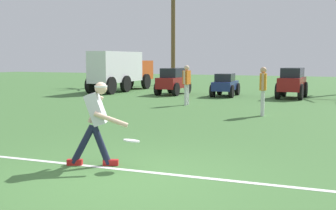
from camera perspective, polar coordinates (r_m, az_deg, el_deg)
name	(u,v)px	position (r m, az deg, el deg)	size (l,w,h in m)	color
ground_plane	(126,180)	(6.45, -5.77, -10.12)	(80.00, 80.00, 0.00)	#406C35
field_line_paint	(142,171)	(6.90, -3.56, -8.96)	(26.54, 0.11, 0.01)	white
frisbee_thrower	(96,119)	(7.23, -9.70, -1.88)	(1.11, 0.50, 1.43)	#191E38
frisbee_in_flight	(132,141)	(7.00, -4.96, -4.84)	(0.37, 0.37, 0.06)	white
teammate_near_sideline	(263,86)	(13.68, 12.75, 2.46)	(0.24, 0.50, 1.56)	silver
teammate_midfield	(187,81)	(16.50, 2.54, 3.24)	(0.23, 0.50, 1.56)	silver
parked_car_slot_a	(174,80)	(21.51, 0.76, 3.38)	(1.17, 2.41, 1.34)	maroon
parked_car_slot_b	(225,85)	(20.64, 7.76, 2.76)	(1.23, 2.26, 1.10)	navy
parked_car_slot_c	(292,82)	(20.24, 16.47, 2.99)	(1.20, 2.37, 1.40)	maroon
box_truck	(121,69)	(23.83, -6.35, 4.85)	(1.54, 5.93, 2.20)	#CC4C19
palm_tree_far_left	(173,23)	(29.78, 0.71, 11.08)	(3.78, 3.23, 6.88)	brown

